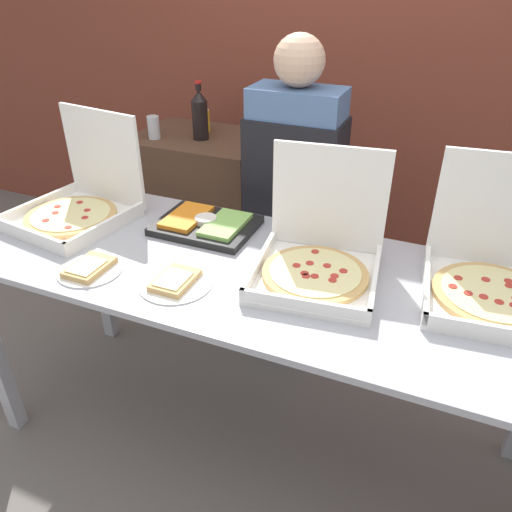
{
  "coord_description": "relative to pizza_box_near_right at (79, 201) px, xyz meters",
  "views": [
    {
      "loc": [
        0.59,
        -1.4,
        1.87
      ],
      "look_at": [
        0.0,
        0.0,
        0.96
      ],
      "focal_mm": 35.0,
      "sensor_mm": 36.0,
      "label": 1
    }
  ],
  "objects": [
    {
      "name": "soda_bottle",
      "position": [
        0.11,
        0.89,
        0.16
      ],
      "size": [
        0.09,
        0.09,
        0.31
      ],
      "color": "black",
      "rests_on": "sideboard_podium"
    },
    {
      "name": "pizza_box_far_right",
      "position": [
        1.63,
        0.07,
        0.0
      ],
      "size": [
        0.47,
        0.49,
        0.43
      ],
      "rotation": [
        0.0,
        0.0,
        0.09
      ],
      "color": "white",
      "rests_on": "buffet_table"
    },
    {
      "name": "paper_plate_front_left",
      "position": [
        0.31,
        -0.33,
        -0.06
      ],
      "size": [
        0.23,
        0.23,
        0.03
      ],
      "color": "white",
      "rests_on": "buffet_table"
    },
    {
      "name": "soda_can_silver",
      "position": [
        -0.13,
        0.8,
        0.08
      ],
      "size": [
        0.07,
        0.07,
        0.12
      ],
      "color": "silver",
      "rests_on": "sideboard_podium"
    },
    {
      "name": "person_server_vest",
      "position": [
        0.77,
        0.55,
        -0.08
      ],
      "size": [
        0.42,
        0.24,
        1.62
      ],
      "rotation": [
        0.0,
        0.0,
        3.14
      ],
      "color": "slate",
      "rests_on": "ground_plane"
    },
    {
      "name": "brick_wall_behind",
      "position": [
        0.85,
        1.62,
        0.41
      ],
      "size": [
        10.0,
        0.06,
        2.8
      ],
      "color": "brown",
      "rests_on": "ground_plane"
    },
    {
      "name": "buffet_table",
      "position": [
        0.85,
        -0.08,
        -0.19
      ],
      "size": [
        2.21,
        0.81,
        0.91
      ],
      "color": "#A8AAB2",
      "rests_on": "ground_plane"
    },
    {
      "name": "pizza_box_near_right",
      "position": [
        0.0,
        0.0,
        0.0
      ],
      "size": [
        0.49,
        0.5,
        0.43
      ],
      "rotation": [
        0.0,
        0.0,
        -0.14
      ],
      "color": "white",
      "rests_on": "buffet_table"
    },
    {
      "name": "ground_plane",
      "position": [
        0.85,
        -0.08,
        -0.99
      ],
      "size": [
        16.0,
        16.0,
        0.0
      ],
      "primitive_type": "plane",
      "color": "slate"
    },
    {
      "name": "veggie_tray",
      "position": [
        0.54,
        0.11,
        -0.05
      ],
      "size": [
        0.4,
        0.3,
        0.05
      ],
      "color": "black",
      "rests_on": "buffet_table"
    },
    {
      "name": "paper_plate_front_right",
      "position": [
        0.63,
        -0.29,
        -0.07
      ],
      "size": [
        0.25,
        0.25,
        0.03
      ],
      "color": "white",
      "rests_on": "buffet_table"
    },
    {
      "name": "pizza_box_far_left",
      "position": [
        1.06,
        -0.03,
        -0.0
      ],
      "size": [
        0.46,
        0.48,
        0.41
      ],
      "rotation": [
        0.0,
        0.0,
        0.12
      ],
      "color": "white",
      "rests_on": "buffet_table"
    },
    {
      "name": "sideboard_podium",
      "position": [
        0.08,
        0.93,
        -0.48
      ],
      "size": [
        0.74,
        0.55,
        1.01
      ],
      "color": "#4C3323",
      "rests_on": "ground_plane"
    },
    {
      "name": "soda_can_colored",
      "position": [
        0.06,
        1.02,
        0.08
      ],
      "size": [
        0.07,
        0.07,
        0.12
      ],
      "color": "gold",
      "rests_on": "sideboard_podium"
    }
  ]
}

